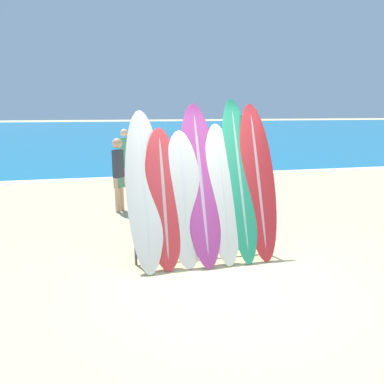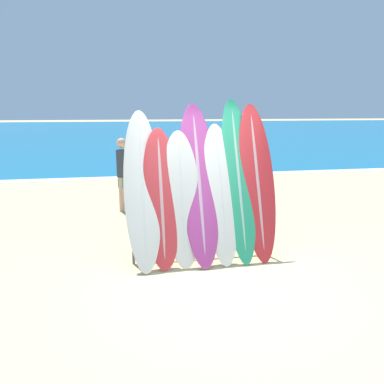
{
  "view_description": "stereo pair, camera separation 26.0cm",
  "coord_description": "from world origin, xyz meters",
  "px_view_note": "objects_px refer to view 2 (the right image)",
  "views": [
    {
      "loc": [
        -1.55,
        -4.53,
        2.29
      ],
      "look_at": [
        -0.16,
        1.59,
        0.9
      ],
      "focal_mm": 35.0,
      "sensor_mm": 36.0,
      "label": 1
    },
    {
      "loc": [
        -1.3,
        -4.58,
        2.29
      ],
      "look_at": [
        -0.16,
        1.59,
        0.9
      ],
      "focal_mm": 35.0,
      "sensor_mm": 36.0,
      "label": 2
    }
  ],
  "objects_px": {
    "surfboard_slot_1": "(161,197)",
    "surfboard_slot_2": "(182,198)",
    "surfboard_slot_6": "(257,181)",
    "surfboard_slot_3": "(199,182)",
    "person_near_water": "(123,172)",
    "surfboard_slot_0": "(142,188)",
    "surfboard_slot_5": "(238,178)",
    "surfboard_rack": "(201,230)",
    "person_far_left": "(226,158)",
    "surfboard_slot_4": "(220,193)",
    "person_mid_beach": "(132,155)"
  },
  "relations": [
    {
      "from": "surfboard_slot_5",
      "to": "surfboard_slot_0",
      "type": "bearing_deg",
      "value": -178.8
    },
    {
      "from": "surfboard_slot_3",
      "to": "person_near_water",
      "type": "distance_m",
      "value": 3.23
    },
    {
      "from": "surfboard_slot_4",
      "to": "person_mid_beach",
      "type": "bearing_deg",
      "value": 101.28
    },
    {
      "from": "surfboard_slot_0",
      "to": "surfboard_slot_6",
      "type": "xyz_separation_m",
      "value": [
        1.79,
        0.0,
        0.05
      ]
    },
    {
      "from": "surfboard_slot_2",
      "to": "surfboard_slot_3",
      "type": "bearing_deg",
      "value": 20.54
    },
    {
      "from": "surfboard_slot_1",
      "to": "person_near_water",
      "type": "xyz_separation_m",
      "value": [
        -0.56,
        3.1,
        -0.1
      ]
    },
    {
      "from": "surfboard_slot_6",
      "to": "person_near_water",
      "type": "xyz_separation_m",
      "value": [
        -2.08,
        3.02,
        -0.28
      ]
    },
    {
      "from": "surfboard_slot_2",
      "to": "surfboard_slot_4",
      "type": "distance_m",
      "value": 0.61
    },
    {
      "from": "surfboard_slot_0",
      "to": "person_far_left",
      "type": "xyz_separation_m",
      "value": [
        2.78,
        5.4,
        -0.31
      ]
    },
    {
      "from": "surfboard_slot_1",
      "to": "surfboard_slot_5",
      "type": "distance_m",
      "value": 1.24
    },
    {
      "from": "surfboard_slot_6",
      "to": "person_mid_beach",
      "type": "xyz_separation_m",
      "value": [
        -1.79,
        5.87,
        -0.25
      ]
    },
    {
      "from": "person_far_left",
      "to": "surfboard_slot_4",
      "type": "bearing_deg",
      "value": -111.61
    },
    {
      "from": "surfboard_slot_2",
      "to": "surfboard_slot_3",
      "type": "height_order",
      "value": "surfboard_slot_3"
    },
    {
      "from": "surfboard_slot_1",
      "to": "surfboard_slot_2",
      "type": "distance_m",
      "value": 0.31
    },
    {
      "from": "person_far_left",
      "to": "surfboard_slot_6",
      "type": "bearing_deg",
      "value": -105.7
    },
    {
      "from": "surfboard_slot_1",
      "to": "surfboard_rack",
      "type": "bearing_deg",
      "value": -2.84
    },
    {
      "from": "surfboard_rack",
      "to": "person_mid_beach",
      "type": "relative_size",
      "value": 1.24
    },
    {
      "from": "surfboard_slot_4",
      "to": "surfboard_rack",
      "type": "bearing_deg",
      "value": -171.07
    },
    {
      "from": "person_mid_beach",
      "to": "surfboard_slot_4",
      "type": "bearing_deg",
      "value": -50.79
    },
    {
      "from": "surfboard_slot_0",
      "to": "person_near_water",
      "type": "bearing_deg",
      "value": 95.46
    },
    {
      "from": "surfboard_slot_3",
      "to": "surfboard_slot_5",
      "type": "bearing_deg",
      "value": 0.7
    },
    {
      "from": "surfboard_slot_1",
      "to": "surfboard_slot_5",
      "type": "bearing_deg",
      "value": 4.81
    },
    {
      "from": "surfboard_slot_6",
      "to": "person_near_water",
      "type": "distance_m",
      "value": 3.68
    },
    {
      "from": "surfboard_rack",
      "to": "person_far_left",
      "type": "height_order",
      "value": "person_far_left"
    },
    {
      "from": "surfboard_slot_4",
      "to": "surfboard_slot_3",
      "type": "bearing_deg",
      "value": 166.61
    },
    {
      "from": "person_near_water",
      "to": "surfboard_slot_5",
      "type": "bearing_deg",
      "value": 65.5
    },
    {
      "from": "surfboard_rack",
      "to": "person_far_left",
      "type": "bearing_deg",
      "value": 70.94
    },
    {
      "from": "surfboard_slot_0",
      "to": "person_near_water",
      "type": "relative_size",
      "value": 1.37
    },
    {
      "from": "surfboard_rack",
      "to": "surfboard_slot_1",
      "type": "relative_size",
      "value": 1.05
    },
    {
      "from": "surfboard_slot_6",
      "to": "person_near_water",
      "type": "bearing_deg",
      "value": 124.48
    },
    {
      "from": "person_mid_beach",
      "to": "person_near_water",
      "type": "bearing_deg",
      "value": -67.89
    },
    {
      "from": "person_near_water",
      "to": "surfboard_slot_1",
      "type": "bearing_deg",
      "value": 45.07
    },
    {
      "from": "surfboard_rack",
      "to": "surfboard_slot_2",
      "type": "height_order",
      "value": "surfboard_slot_2"
    },
    {
      "from": "surfboard_slot_1",
      "to": "surfboard_slot_4",
      "type": "height_order",
      "value": "surfboard_slot_4"
    },
    {
      "from": "surfboard_slot_2",
      "to": "surfboard_rack",
      "type": "bearing_deg",
      "value": -3.83
    },
    {
      "from": "surfboard_slot_6",
      "to": "surfboard_slot_1",
      "type": "bearing_deg",
      "value": -177.16
    },
    {
      "from": "surfboard_slot_2",
      "to": "surfboard_slot_5",
      "type": "xyz_separation_m",
      "value": [
        0.91,
        0.11,
        0.24
      ]
    },
    {
      "from": "surfboard_slot_1",
      "to": "surfboard_slot_6",
      "type": "bearing_deg",
      "value": 2.84
    },
    {
      "from": "surfboard_slot_5",
      "to": "person_mid_beach",
      "type": "relative_size",
      "value": 1.43
    },
    {
      "from": "surfboard_slot_2",
      "to": "surfboard_slot_1",
      "type": "bearing_deg",
      "value": 178.12
    },
    {
      "from": "surfboard_slot_2",
      "to": "surfboard_slot_6",
      "type": "distance_m",
      "value": 1.23
    },
    {
      "from": "surfboard_slot_6",
      "to": "person_near_water",
      "type": "height_order",
      "value": "surfboard_slot_6"
    },
    {
      "from": "surfboard_rack",
      "to": "person_mid_beach",
      "type": "bearing_deg",
      "value": 98.35
    },
    {
      "from": "surfboard_slot_4",
      "to": "surfboard_slot_5",
      "type": "xyz_separation_m",
      "value": [
        0.31,
        0.08,
        0.2
      ]
    },
    {
      "from": "surfboard_slot_2",
      "to": "person_near_water",
      "type": "xyz_separation_m",
      "value": [
        -0.87,
        3.11,
        -0.08
      ]
    },
    {
      "from": "surfboard_slot_2",
      "to": "surfboard_slot_3",
      "type": "xyz_separation_m",
      "value": [
        0.28,
        0.1,
        0.2
      ]
    },
    {
      "from": "surfboard_slot_2",
      "to": "surfboard_slot_6",
      "type": "bearing_deg",
      "value": 4.04
    },
    {
      "from": "surfboard_slot_3",
      "to": "person_far_left",
      "type": "relative_size",
      "value": 1.56
    },
    {
      "from": "person_mid_beach",
      "to": "surfboard_slot_5",
      "type": "bearing_deg",
      "value": -47.77
    },
    {
      "from": "surfboard_slot_0",
      "to": "surfboard_slot_5",
      "type": "distance_m",
      "value": 1.49
    }
  ]
}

